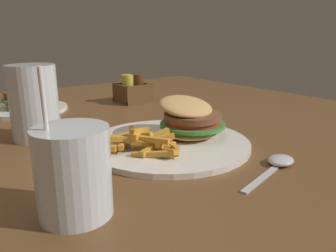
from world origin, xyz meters
The scene contains 7 objects.
dining_table centered at (0.00, 0.00, 0.62)m, with size 1.62×1.44×0.73m.
meal_plate_near centered at (0.13, -0.10, 0.76)m, with size 0.32×0.31×0.09m.
beer_glass centered at (-0.08, 0.09, 0.80)m, with size 0.09×0.09×0.15m.
juice_glass centered at (-0.13, -0.24, 0.78)m, with size 0.09×0.09×0.18m.
spoon centered at (0.19, -0.29, 0.74)m, with size 0.16×0.06×0.01m.
meal_plate_far centered at (-0.03, 0.37, 0.76)m, with size 0.22×0.22×0.09m.
condiment_caddy centered at (0.27, 0.30, 0.76)m, with size 0.09×0.09×0.09m.
Camera 1 is at (-0.25, -0.58, 0.94)m, focal length 35.00 mm.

